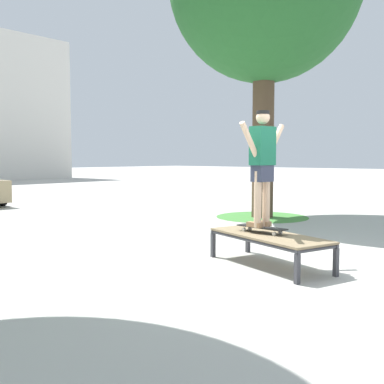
% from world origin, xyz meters
% --- Properties ---
extents(ground_plane, '(120.00, 120.00, 0.00)m').
position_xyz_m(ground_plane, '(0.00, 0.00, 0.00)').
color(ground_plane, '#B7B5AD').
extents(skate_box, '(1.26, 2.04, 0.46)m').
position_xyz_m(skate_box, '(-0.05, -0.04, 0.41)').
color(skate_box, '#38383D').
rests_on(skate_box, ground).
extents(skateboard, '(0.26, 0.81, 0.09)m').
position_xyz_m(skateboard, '(-0.01, 0.12, 0.54)').
color(skateboard, black).
rests_on(skateboard, skate_box).
extents(skater, '(1.00, 0.30, 1.69)m').
position_xyz_m(skater, '(-0.01, 0.12, 1.53)').
color(skater, beige).
rests_on(skater, skateboard).
extents(grass_patch_near_right, '(2.42, 2.42, 0.01)m').
position_xyz_m(grass_patch_near_right, '(4.54, 3.10, 0.00)').
color(grass_patch_near_right, '#47893D').
rests_on(grass_patch_near_right, ground).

